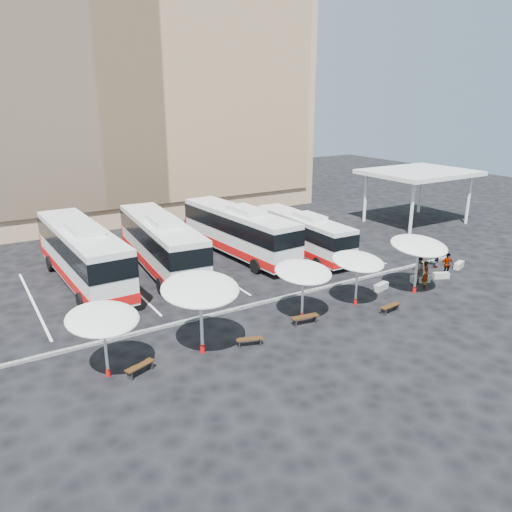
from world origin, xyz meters
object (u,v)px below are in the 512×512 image
bus_0 (82,252)px  passenger_3 (436,257)px  bus_3 (303,233)px  wood_bench_1 (250,340)px  bus_1 (161,242)px  sunshade_1 (200,289)px  sunshade_4 (419,246)px  passenger_0 (426,275)px  sunshade_0 (103,319)px  conc_bench_0 (381,287)px  passenger_2 (447,265)px  conc_bench_2 (441,275)px  wood_bench_0 (140,367)px  sunshade_2 (303,272)px  conc_bench_3 (459,265)px  wood_bench_3 (390,307)px  passenger_1 (418,269)px  conc_bench_1 (420,279)px  bus_2 (239,230)px  wood_bench_2 (305,318)px  sunshade_3 (358,262)px

bus_0 → passenger_3: bearing=-25.8°
bus_3 → wood_bench_1: size_ratio=7.73×
bus_1 → sunshade_1: size_ratio=3.15×
sunshade_4 → passenger_0: 2.49m
sunshade_0 → conc_bench_0: sunshade_0 is taller
wood_bench_1 → bus_1: bearing=87.8°
passenger_2 → bus_3: bearing=143.9°
sunshade_4 → passenger_3: 6.30m
conc_bench_2 → passenger_3: bearing=48.4°
bus_0 → wood_bench_0: bus_0 is taller
conc_bench_2 → passenger_0: size_ratio=0.59×
sunshade_2 → passenger_3: sunshade_2 is taller
conc_bench_2 → conc_bench_3: bearing=14.6°
wood_bench_3 → wood_bench_0: bearing=175.8°
passenger_1 → bus_1: bearing=-31.0°
conc_bench_1 → bus_2: bearing=122.7°
bus_3 → wood_bench_0: (-17.16, -10.77, -1.41)m
sunshade_1 → bus_1: bearing=77.3°
bus_0 → conc_bench_1: bearing=-32.8°
wood_bench_0 → wood_bench_3: bearing=-4.2°
conc_bench_2 → passenger_2: (0.71, 0.14, 0.63)m
conc_bench_0 → conc_bench_2: conc_bench_0 is taller
bus_3 → sunshade_1: 17.43m
sunshade_2 → conc_bench_2: 12.52m
wood_bench_3 → sunshade_0: bearing=174.2°
wood_bench_2 → passenger_3: 14.31m
sunshade_1 → passenger_2: (19.45, 1.00, -2.51)m
passenger_1 → conc_bench_3: bearing=-166.2°
bus_3 → passenger_1: (2.82, -9.29, -0.79)m
bus_1 → conc_bench_2: bus_1 is taller
sunshade_0 → sunshade_2: (11.10, 0.31, 0.01)m
bus_3 → sunshade_1: bearing=-141.2°
conc_bench_0 → wood_bench_0: bearing=-174.0°
wood_bench_2 → bus_1: bearing=105.2°
conc_bench_1 → passenger_3: 3.75m
bus_2 → passenger_0: bearing=-65.3°
conc_bench_3 → passenger_0: passenger_0 is taller
bus_2 → conc_bench_0: (4.21, -11.39, -1.86)m
bus_0 → bus_2: bearing=-1.8°
sunshade_1 → bus_0: bearing=101.3°
sunshade_0 → sunshade_4: bearing=-0.7°
sunshade_3 → wood_bench_2: (-4.29, -0.61, -2.38)m
sunshade_4 → bus_2: bearing=113.9°
bus_2 → sunshade_0: bearing=-141.6°
bus_0 → sunshade_1: 13.18m
conc_bench_2 → passenger_0: (-2.49, -0.73, 0.74)m
conc_bench_0 → passenger_1: passenger_1 is taller
bus_0 → sunshade_4: 21.88m
conc_bench_1 → passenger_2: bearing=-2.1°
wood_bench_1 → wood_bench_2: (3.92, 0.57, 0.05)m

